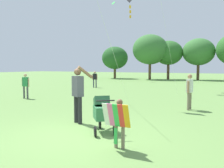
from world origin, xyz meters
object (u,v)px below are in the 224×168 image
object	(u,v)px
child_with_butterfly_kite	(119,119)
person_adult_flyer	(78,90)
stroller	(102,111)
person_back_turned	(190,89)
person_kid_running	(26,84)
person_couple_left	(95,78)

from	to	relation	value
child_with_butterfly_kite	person_adult_flyer	xyz separation A→B (m)	(-2.22, 1.53, 0.40)
child_with_butterfly_kite	stroller	distance (m)	1.41
child_with_butterfly_kite	person_adult_flyer	size ratio (longest dim) A/B	0.60
stroller	person_back_turned	bearing A→B (deg)	71.61
child_with_butterfly_kite	person_back_turned	size ratio (longest dim) A/B	0.74
person_back_turned	person_adult_flyer	bearing A→B (deg)	-123.87
child_with_butterfly_kite	stroller	bearing A→B (deg)	135.49
person_kid_running	person_couple_left	bearing A→B (deg)	91.59
person_adult_flyer	person_back_turned	distance (m)	4.97
stroller	person_adult_flyer	bearing A→B (deg)	155.93
person_adult_flyer	person_couple_left	world-z (taller)	person_adult_flyer
child_with_butterfly_kite	person_couple_left	world-z (taller)	person_couple_left
child_with_butterfly_kite	person_kid_running	size ratio (longest dim) A/B	0.79
person_couple_left	person_kid_running	distance (m)	7.80
person_couple_left	person_kid_running	xyz separation A→B (m)	(0.22, -7.80, 0.00)
child_with_butterfly_kite	person_adult_flyer	world-z (taller)	person_adult_flyer
child_with_butterfly_kite	stroller	xyz separation A→B (m)	(-1.01, 0.99, -0.07)
child_with_butterfly_kite	person_couple_left	size ratio (longest dim) A/B	0.79
person_adult_flyer	person_back_turned	bearing A→B (deg)	56.13
stroller	person_back_turned	world-z (taller)	person_back_turned
child_with_butterfly_kite	person_kid_running	world-z (taller)	person_kid_running
person_back_turned	stroller	bearing A→B (deg)	-108.39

